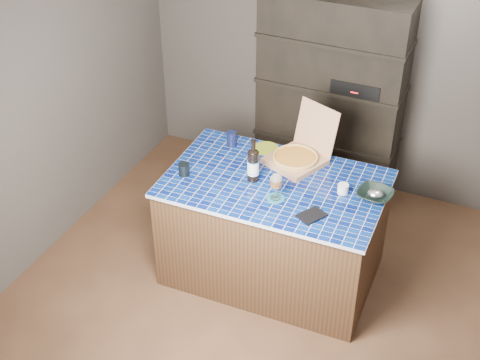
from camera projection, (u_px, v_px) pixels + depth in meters
The scene contains 14 objects.
room at pixel (260, 152), 4.28m from camera, with size 3.50×3.50×3.50m.
shelving_unit at pixel (331, 99), 5.62m from camera, with size 1.20×0.41×1.80m.
kitchen_island at pixel (273, 229), 4.95m from camera, with size 1.57×1.02×0.85m.
pizza_box at pixel (297, 156), 4.89m from camera, with size 0.50×0.55×0.40m.
mead_bottle at pixel (253, 165), 4.66m from camera, with size 0.09×0.09×0.33m.
teal_trivet at pixel (276, 198), 4.55m from camera, with size 0.13×0.13×0.01m, color #155F71.
wine_glass at pixel (276, 182), 4.47m from camera, with size 0.09×0.09×0.20m.
tumbler at pixel (184, 169), 4.76m from camera, with size 0.08×0.08×0.09m, color black.
dvd_case at pixel (312, 216), 4.38m from camera, with size 0.13×0.18×0.01m, color black.
bowl at pixel (375, 195), 4.53m from camera, with size 0.24×0.24×0.06m, color black.
foil_contents at pixel (375, 194), 4.53m from camera, with size 0.11×0.09×0.05m, color silver.
white_jar at pixel (343, 189), 4.59m from camera, with size 0.08×0.08×0.07m, color white.
navy_cup at pixel (232, 139), 5.08m from camera, with size 0.07×0.07×0.12m, color black.
green_trivet at pixel (266, 148), 5.07m from camera, with size 0.20×0.20×0.01m, color olive.
Camera 1 is at (1.37, -3.35, 3.54)m, focal length 50.00 mm.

